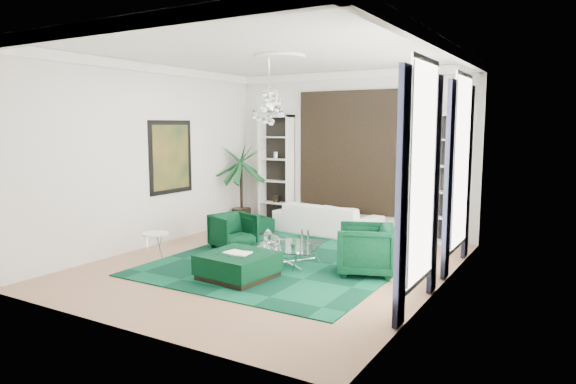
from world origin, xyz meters
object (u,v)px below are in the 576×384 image
Objects in this scene: ottoman_front at (238,266)px; side_table at (156,246)px; palm at (241,174)px; sofa at (327,219)px; ottoman_side at (251,226)px; armchair_right at (365,250)px; armchair_left at (233,231)px; coffee_table at (287,256)px.

side_table reaches higher than ottoman_front.
ottoman_front is 0.41× the size of palm.
sofa is 4.95× the size of side_table.
ottoman_side is 0.76× the size of ottoman_front.
ottoman_side is (-1.60, -0.82, -0.18)m from sofa.
ottoman_front is at bearing -58.80° from ottoman_side.
armchair_right is 0.88× the size of ottoman_front.
ottoman_front is 4.75m from palm.
armchair_right is (3.04, -0.33, 0.07)m from armchair_left.
ottoman_side is (-2.18, 2.01, -0.01)m from coffee_table.
coffee_table is 1.37× the size of ottoman_side.
armchair_left is 2.12m from ottoman_front.
palm is at bearing 124.83° from ottoman_front.
sofa is 2.89m from coffee_table.
ottoman_side is at bearing 121.20° from ottoman_front.
coffee_table is 2.58m from side_table.
side_table reaches higher than coffee_table.
palm is at bearing 7.70° from sofa.
side_table reaches higher than ottoman_side.
armchair_right reaches higher than coffee_table.
palm reaches higher than ottoman_front.
sofa is at bearing -163.30° from armchair_right.
armchair_left is 0.98× the size of ottoman_side.
sofa is at bearing 62.72° from side_table.
coffee_table is 1.05× the size of ottoman_front.
side_table is (-0.83, -1.38, -0.12)m from armchair_left.
ottoman_side is 0.31× the size of palm.
sofa reaches higher than side_table.
coffee_table reaches higher than ottoman_side.
ottoman_front reaches higher than ottoman_side.
armchair_right is at bearing 9.68° from coffee_table.
side_table is (-0.27, -2.82, 0.06)m from ottoman_side.
side_table is (-2.15, 0.27, 0.03)m from ottoman_front.
armchair_right is (1.99, -2.59, 0.07)m from sofa.
armchair_right is at bearing 132.51° from sofa.
palm is (-2.64, 3.79, 1.10)m from ottoman_front.
palm reaches higher than coffee_table.
coffee_table is 0.43× the size of palm.
ottoman_side is 1.54m from palm.
side_table is (-1.88, -3.64, -0.12)m from sofa.
armchair_left is (-1.05, -2.25, 0.00)m from sofa.
sofa is at bearing -3.54° from armchair_left.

